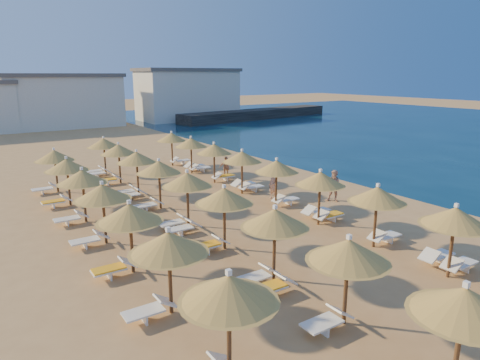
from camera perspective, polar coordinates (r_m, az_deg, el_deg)
ground at (r=20.97m, az=3.28°, el=-6.09°), size 220.00×220.00×0.00m
jetty at (r=71.91m, az=2.37°, el=8.78°), size 30.26×8.59×1.50m
hotel_blocks at (r=65.44m, az=-19.95°, el=10.06°), size 48.18×9.10×8.10m
parasol_row_east at (r=22.00m, az=7.61°, el=0.92°), size 2.43×32.68×2.80m
parasol_row_west at (r=18.98m, az=-4.78°, el=-1.10°), size 2.43×32.68×2.80m
parasol_row_inland at (r=19.04m, az=-17.88°, el=-1.68°), size 2.43×22.60×2.80m
loungers at (r=20.30m, az=-1.86°, el=-5.73°), size 12.39×30.88×0.66m
beachgoer_b at (r=25.17m, az=12.52°, el=-0.78°), size 1.12×1.14×1.85m
beachgoer_a at (r=25.17m, az=4.41°, el=-0.80°), size 0.47×0.63×1.58m
beachgoer_c at (r=30.01m, az=-1.89°, el=1.66°), size 1.02×0.75×1.61m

